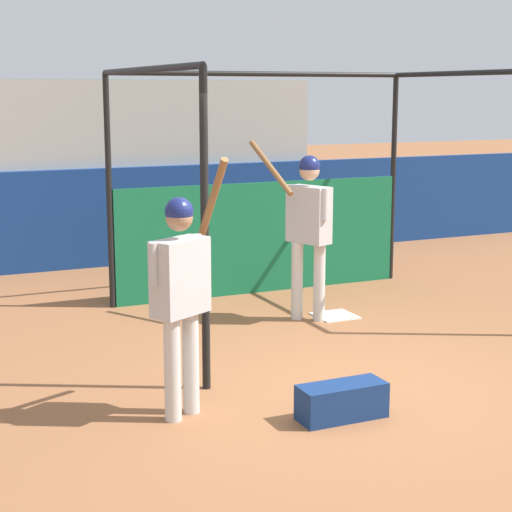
{
  "coord_description": "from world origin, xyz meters",
  "views": [
    {
      "loc": [
        -3.68,
        -5.99,
        2.52
      ],
      "look_at": [
        -0.46,
        1.14,
        1.01
      ],
      "focal_mm": 60.0,
      "sensor_mm": 36.0,
      "label": 1
    }
  ],
  "objects_px": {
    "equipment_bag": "(342,401)",
    "baseball": "(181,315)",
    "player_batter": "(308,220)",
    "player_waiting": "(181,286)"
  },
  "relations": [
    {
      "from": "player_waiting",
      "to": "equipment_bag",
      "type": "xyz_separation_m",
      "value": [
        1.11,
        -0.56,
        -0.91
      ]
    },
    {
      "from": "equipment_bag",
      "to": "baseball",
      "type": "height_order",
      "value": "equipment_bag"
    },
    {
      "from": "player_batter",
      "to": "baseball",
      "type": "height_order",
      "value": "player_batter"
    },
    {
      "from": "baseball",
      "to": "player_waiting",
      "type": "bearing_deg",
      "value": -108.99
    },
    {
      "from": "player_batter",
      "to": "player_waiting",
      "type": "relative_size",
      "value": 0.98
    },
    {
      "from": "player_waiting",
      "to": "equipment_bag",
      "type": "distance_m",
      "value": 1.54
    },
    {
      "from": "player_batter",
      "to": "baseball",
      "type": "bearing_deg",
      "value": 43.0
    },
    {
      "from": "player_waiting",
      "to": "baseball",
      "type": "xyz_separation_m",
      "value": [
        0.96,
        2.78,
        -1.01
      ]
    },
    {
      "from": "player_batter",
      "to": "baseball",
      "type": "distance_m",
      "value": 1.79
    },
    {
      "from": "player_batter",
      "to": "player_waiting",
      "type": "height_order",
      "value": "player_waiting"
    }
  ]
}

